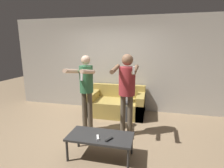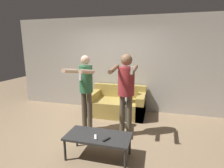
# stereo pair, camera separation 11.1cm
# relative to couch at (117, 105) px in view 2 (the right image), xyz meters

# --- Properties ---
(ground_plane) EXTENTS (14.00, 14.00, 0.00)m
(ground_plane) POSITION_rel_couch_xyz_m (-0.12, -1.39, -0.28)
(ground_plane) COLOR #937A5B
(wall_back) EXTENTS (6.40, 0.06, 2.70)m
(wall_back) POSITION_rel_couch_xyz_m (-0.12, 0.46, 1.07)
(wall_back) COLOR #B7B2A8
(wall_back) RESTS_ON ground_plane
(couch) EXTENTS (1.53, 0.86, 0.79)m
(couch) POSITION_rel_couch_xyz_m (0.00, 0.00, 0.00)
(couch) COLOR #AD9347
(couch) RESTS_ON ground_plane
(person_standing_left) EXTENTS (0.41, 0.80, 1.69)m
(person_standing_left) POSITION_rel_couch_xyz_m (-0.44, -1.15, 0.77)
(person_standing_left) COLOR brown
(person_standing_left) RESTS_ON ground_plane
(person_standing_right) EXTENTS (0.46, 0.75, 1.73)m
(person_standing_right) POSITION_rel_couch_xyz_m (0.44, -1.13, 0.82)
(person_standing_right) COLOR brown
(person_standing_right) RESTS_ON ground_plane
(person_seated) EXTENTS (0.27, 0.51, 1.13)m
(person_seated) POSITION_rel_couch_xyz_m (0.30, -0.20, 0.33)
(person_seated) COLOR #383838
(person_seated) RESTS_ON ground_plane
(coffee_table) EXTENTS (1.09, 0.52, 0.41)m
(coffee_table) POSITION_rel_couch_xyz_m (0.13, -2.00, 0.09)
(coffee_table) COLOR #2D2D2D
(coffee_table) RESTS_ON ground_plane
(remote_near) EXTENTS (0.10, 0.15, 0.02)m
(remote_near) POSITION_rel_couch_xyz_m (0.31, -2.11, 0.14)
(remote_near) COLOR black
(remote_near) RESTS_ON coffee_table
(remote_far) EXTENTS (0.09, 0.15, 0.02)m
(remote_far) POSITION_rel_couch_xyz_m (0.12, -2.09, 0.14)
(remote_far) COLOR white
(remote_far) RESTS_ON coffee_table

